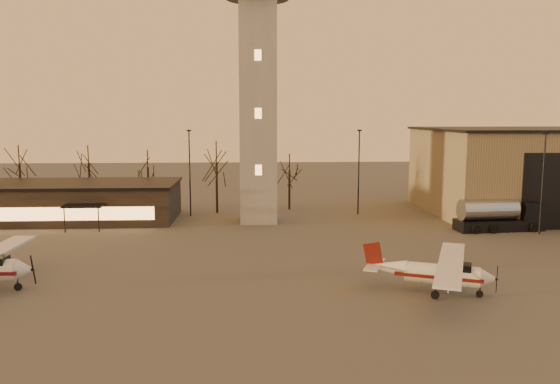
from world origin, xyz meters
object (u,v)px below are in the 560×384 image
at_px(hangar, 555,171).
at_px(terminal, 64,201).
at_px(fuel_truck, 499,218).
at_px(control_tower, 258,73).
at_px(cessna_front, 444,278).

xyz_separation_m(hangar, terminal, (-57.99, -2.00, -3.00)).
bearing_deg(fuel_truck, hangar, 36.18).
height_order(control_tower, cessna_front, control_tower).
bearing_deg(terminal, hangar, 1.97).
distance_m(terminal, fuel_truck, 47.37).
height_order(control_tower, hangar, control_tower).
relative_size(terminal, cessna_front, 2.27).
bearing_deg(fuel_truck, terminal, 165.05).
bearing_deg(cessna_front, terminal, 163.19).
xyz_separation_m(terminal, fuel_truck, (46.68, -7.98, -0.85)).
bearing_deg(cessna_front, hangar, 73.40).
bearing_deg(hangar, terminal, -178.03).
relative_size(control_tower, terminal, 1.28).
bearing_deg(control_tower, terminal, 174.85).
height_order(terminal, fuel_truck, terminal).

